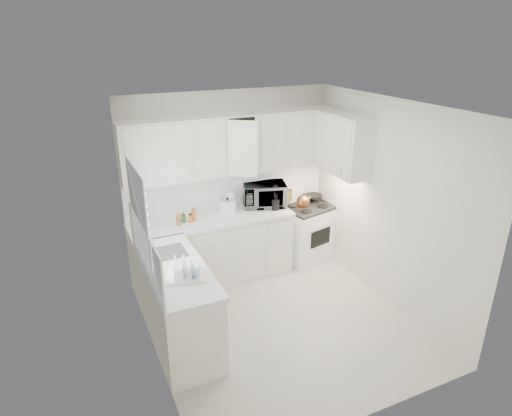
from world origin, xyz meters
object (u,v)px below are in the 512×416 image
stove (307,225)px  microwave (264,192)px  dish_rack (186,268)px  utensil_crock (275,197)px  tea_kettle (303,200)px  rice_cooker (228,205)px

stove → microwave: bearing=156.9°
stove → dish_rack: size_ratio=2.73×
dish_rack → utensil_crock: bearing=54.5°
stove → utensil_crock: bearing=175.8°
tea_kettle → utensil_crock: size_ratio=0.63×
stove → dish_rack: 2.70m
tea_kettle → rice_cooker: bearing=175.6°
dish_rack → stove: bearing=48.2°
microwave → utensil_crock: (0.07, -0.21, -0.02)m
microwave → dish_rack: size_ratio=1.49×
tea_kettle → rice_cooker: rice_cooker is taller
tea_kettle → microwave: 0.57m
tea_kettle → microwave: bearing=158.0°
microwave → utensil_crock: size_ratio=1.61×
rice_cooker → stove: bearing=5.1°
microwave → rice_cooker: size_ratio=2.63×
tea_kettle → dish_rack: size_ratio=0.58×
stove → tea_kettle: bearing=-151.4°
stove → rice_cooker: rice_cooker is taller
rice_cooker → tea_kettle: bearing=-3.8°
rice_cooker → microwave: bearing=12.9°
tea_kettle → rice_cooker: (-1.07, 0.23, 0.02)m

